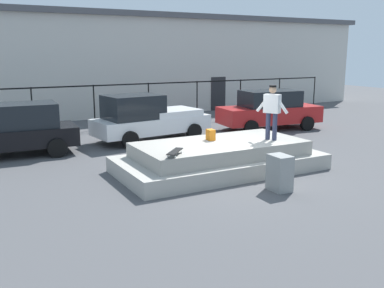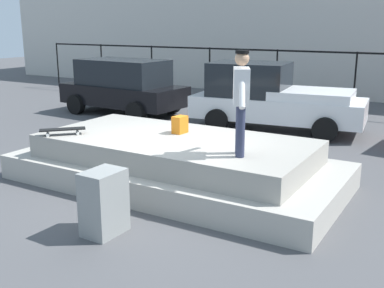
{
  "view_description": "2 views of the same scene",
  "coord_description": "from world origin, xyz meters",
  "px_view_note": "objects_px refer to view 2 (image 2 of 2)",
  "views": [
    {
      "loc": [
        -6.7,
        -10.11,
        3.48
      ],
      "look_at": [
        -0.24,
        1.83,
        0.57
      ],
      "focal_mm": 40.4,
      "sensor_mm": 36.0,
      "label": 1
    },
    {
      "loc": [
        4.5,
        -6.54,
        2.91
      ],
      "look_at": [
        -0.11,
        1.25,
        0.56
      ],
      "focal_mm": 43.78,
      "sensor_mm": 36.0,
      "label": 2
    }
  ],
  "objects_px": {
    "car_black_hatchback_near": "(123,86)",
    "car_white_pickup_mid": "(271,97)",
    "skateboarder": "(241,95)",
    "backpack": "(180,125)",
    "skateboard": "(63,130)",
    "utility_box": "(104,203)"
  },
  "relations": [
    {
      "from": "skateboarder",
      "to": "car_white_pickup_mid",
      "type": "distance_m",
      "value": 5.96
    },
    {
      "from": "utility_box",
      "to": "backpack",
      "type": "bearing_deg",
      "value": 100.35
    },
    {
      "from": "skateboarder",
      "to": "utility_box",
      "type": "distance_m",
      "value": 2.62
    },
    {
      "from": "backpack",
      "to": "utility_box",
      "type": "distance_m",
      "value": 2.81
    },
    {
      "from": "skateboard",
      "to": "car_white_pickup_mid",
      "type": "relative_size",
      "value": 0.15
    },
    {
      "from": "backpack",
      "to": "utility_box",
      "type": "xyz_separation_m",
      "value": [
        0.43,
        -2.71,
        -0.57
      ]
    },
    {
      "from": "car_white_pickup_mid",
      "to": "backpack",
      "type": "bearing_deg",
      "value": -89.55
    },
    {
      "from": "skateboard",
      "to": "car_white_pickup_mid",
      "type": "distance_m",
      "value": 6.33
    },
    {
      "from": "skateboarder",
      "to": "car_white_pickup_mid",
      "type": "xyz_separation_m",
      "value": [
        -1.67,
        5.65,
        -0.92
      ]
    },
    {
      "from": "car_black_hatchback_near",
      "to": "car_white_pickup_mid",
      "type": "xyz_separation_m",
      "value": [
        5.02,
        0.23,
        -0.02
      ]
    },
    {
      "from": "backpack",
      "to": "utility_box",
      "type": "bearing_deg",
      "value": -166.3
    },
    {
      "from": "backpack",
      "to": "car_white_pickup_mid",
      "type": "distance_m",
      "value": 4.83
    },
    {
      "from": "skateboarder",
      "to": "car_black_hatchback_near",
      "type": "xyz_separation_m",
      "value": [
        -6.69,
        5.42,
        -0.9
      ]
    },
    {
      "from": "car_black_hatchback_near",
      "to": "backpack",
      "type": "bearing_deg",
      "value": -42.27
    },
    {
      "from": "car_black_hatchback_near",
      "to": "car_white_pickup_mid",
      "type": "bearing_deg",
      "value": 2.58
    },
    {
      "from": "skateboard",
      "to": "utility_box",
      "type": "xyz_separation_m",
      "value": [
        2.25,
        -1.46,
        -0.51
      ]
    },
    {
      "from": "car_white_pickup_mid",
      "to": "utility_box",
      "type": "relative_size",
      "value": 5.21
    },
    {
      "from": "backpack",
      "to": "car_white_pickup_mid",
      "type": "height_order",
      "value": "car_white_pickup_mid"
    },
    {
      "from": "skateboarder",
      "to": "backpack",
      "type": "relative_size",
      "value": 5.01
    },
    {
      "from": "skateboard",
      "to": "utility_box",
      "type": "height_order",
      "value": "skateboard"
    },
    {
      "from": "backpack",
      "to": "car_white_pickup_mid",
      "type": "xyz_separation_m",
      "value": [
        -0.04,
        4.83,
        -0.13
      ]
    },
    {
      "from": "backpack",
      "to": "car_black_hatchback_near",
      "type": "height_order",
      "value": "car_black_hatchback_near"
    }
  ]
}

